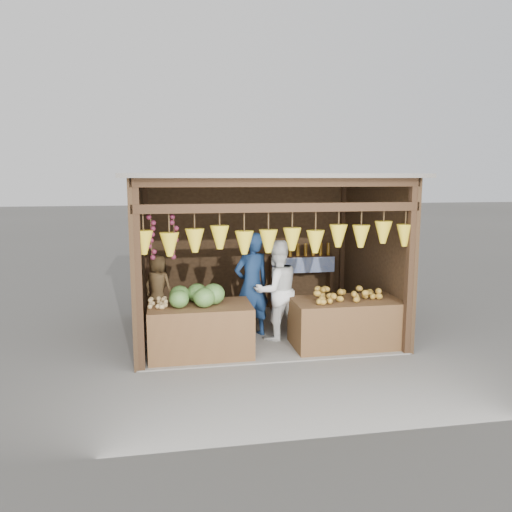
{
  "coord_description": "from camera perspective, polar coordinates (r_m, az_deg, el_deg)",
  "views": [
    {
      "loc": [
        -1.53,
        -8.09,
        2.61
      ],
      "look_at": [
        -0.11,
        -0.1,
        1.33
      ],
      "focal_mm": 35.0,
      "sensor_mm": 36.0,
      "label": 1
    }
  ],
  "objects": [
    {
      "name": "counter_left",
      "position": [
        7.45,
        -6.38,
        -8.45
      ],
      "size": [
        1.5,
        0.85,
        0.77
      ],
      "primitive_type": "cube",
      "color": "#4C2E19",
      "rests_on": "ground"
    },
    {
      "name": "back_shelf",
      "position": [
        9.87,
        5.24,
        -1.17
      ],
      "size": [
        1.25,
        0.32,
        1.32
      ],
      "color": "#382314",
      "rests_on": "ground"
    },
    {
      "name": "ground",
      "position": [
        8.63,
        0.62,
        -8.6
      ],
      "size": [
        80.0,
        80.0,
        0.0
      ],
      "primitive_type": "plane",
      "color": "#514F49",
      "rests_on": "ground"
    },
    {
      "name": "mango_pile",
      "position": [
        7.83,
        10.53,
        -4.11
      ],
      "size": [
        1.4,
        0.64,
        0.22
      ],
      "primitive_type": null,
      "color": "#C7561A",
      "rests_on": "counter_right"
    },
    {
      "name": "melon_pile",
      "position": [
        7.31,
        -6.84,
        -4.37
      ],
      "size": [
        1.0,
        0.5,
        0.32
      ],
      "primitive_type": null,
      "color": "#164713",
      "rests_on": "counter_left"
    },
    {
      "name": "woman_standing",
      "position": [
        8.04,
        2.35,
        -3.94
      ],
      "size": [
        0.93,
        0.81,
        1.62
      ],
      "primitive_type": "imported",
      "rotation": [
        0.0,
        0.0,
        3.43
      ],
      "color": "white",
      "rests_on": "ground"
    },
    {
      "name": "stall_structure",
      "position": [
        8.24,
        0.46,
        2.42
      ],
      "size": [
        4.3,
        3.3,
        2.66
      ],
      "color": "slate",
      "rests_on": "ground"
    },
    {
      "name": "tanfruit_pile",
      "position": [
        7.31,
        -11.11,
        -5.24
      ],
      "size": [
        0.34,
        0.4,
        0.13
      ],
      "primitive_type": null,
      "color": "tan",
      "rests_on": "counter_left"
    },
    {
      "name": "vendor_seated",
      "position": [
        8.33,
        -11.14,
        -3.45
      ],
      "size": [
        0.61,
        0.56,
        1.04
      ],
      "primitive_type": "imported",
      "rotation": [
        0.0,
        0.0,
        2.57
      ],
      "color": "brown",
      "rests_on": "stool"
    },
    {
      "name": "man_standing",
      "position": [
        8.13,
        -0.49,
        -3.36
      ],
      "size": [
        0.74,
        0.62,
        1.74
      ],
      "primitive_type": "imported",
      "rotation": [
        0.0,
        0.0,
        3.52
      ],
      "color": "navy",
      "rests_on": "ground"
    },
    {
      "name": "stool",
      "position": [
        8.5,
        -11.0,
        -7.94
      ],
      "size": [
        0.34,
        0.34,
        0.32
      ],
      "primitive_type": "cube",
      "color": "black",
      "rests_on": "ground"
    },
    {
      "name": "counter_right",
      "position": [
        7.92,
        10.29,
        -7.56
      ],
      "size": [
        1.68,
        0.85,
        0.74
      ],
      "primitive_type": "cube",
      "color": "#50351A",
      "rests_on": "ground"
    }
  ]
}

